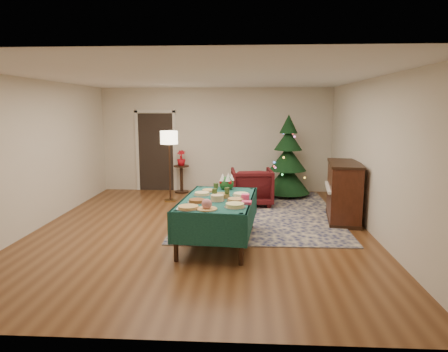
# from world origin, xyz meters

# --- Properties ---
(room_shell) EXTENTS (7.00, 7.00, 7.00)m
(room_shell) POSITION_xyz_m (0.00, 0.00, 1.35)
(room_shell) COLOR #593319
(room_shell) RESTS_ON ground
(doorway) EXTENTS (1.08, 0.04, 2.16)m
(doorway) POSITION_xyz_m (-1.60, 3.48, 1.10)
(doorway) COLOR black
(doorway) RESTS_ON ground
(rug) EXTENTS (3.22, 4.22, 0.02)m
(rug) POSITION_xyz_m (1.04, 1.23, 0.01)
(rug) COLOR #121843
(rug) RESTS_ON ground
(buffet_table) EXTENTS (1.30, 2.02, 0.75)m
(buffet_table) POSITION_xyz_m (0.35, -0.69, 0.60)
(buffet_table) COLOR black
(buffet_table) RESTS_ON ground
(platter_0) EXTENTS (0.34, 0.34, 0.05)m
(platter_0) POSITION_xyz_m (-0.03, -1.40, 0.77)
(platter_0) COLOR silver
(platter_0) RESTS_ON buffet_table
(platter_1) EXTENTS (0.31, 0.31, 0.16)m
(platter_1) POSITION_xyz_m (0.25, -1.44, 0.82)
(platter_1) COLOR silver
(platter_1) RESTS_ON buffet_table
(platter_2) EXTENTS (0.32, 0.32, 0.06)m
(platter_2) POSITION_xyz_m (0.64, -1.28, 0.78)
(platter_2) COLOR silver
(platter_2) RESTS_ON buffet_table
(platter_3) EXTENTS (0.29, 0.29, 0.05)m
(platter_3) POSITION_xyz_m (0.05, -1.00, 0.77)
(platter_3) COLOR silver
(platter_3) RESTS_ON buffet_table
(platter_4) EXTENTS (0.24, 0.24, 0.10)m
(platter_4) POSITION_xyz_m (0.35, -0.90, 0.80)
(platter_4) COLOR silver
(platter_4) RESTS_ON buffet_table
(platter_5) EXTENTS (0.29, 0.29, 0.04)m
(platter_5) POSITION_xyz_m (0.64, -0.87, 0.77)
(platter_5) COLOR silver
(platter_5) RESTS_ON buffet_table
(platter_6) EXTENTS (0.29, 0.29, 0.05)m
(platter_6) POSITION_xyz_m (0.07, -0.48, 0.77)
(platter_6) COLOR silver
(platter_6) RESTS_ON buffet_table
(platter_7) EXTENTS (0.28, 0.28, 0.07)m
(platter_7) POSITION_xyz_m (0.42, -0.65, 0.78)
(platter_7) COLOR silver
(platter_7) RESTS_ON buffet_table
(platter_8) EXTENTS (0.29, 0.29, 0.04)m
(platter_8) POSITION_xyz_m (0.72, -0.46, 0.77)
(platter_8) COLOR silver
(platter_8) RESTS_ON buffet_table
(platter_9) EXTENTS (0.25, 0.25, 0.04)m
(platter_9) POSITION_xyz_m (0.15, -0.20, 0.77)
(platter_9) COLOR silver
(platter_9) RESTS_ON buffet_table
(goblet_0) EXTENTS (0.08, 0.08, 0.17)m
(goblet_0) POSITION_xyz_m (0.29, -0.31, 0.84)
(goblet_0) COLOR #2D471E
(goblet_0) RESTS_ON buffet_table
(goblet_1) EXTENTS (0.08, 0.08, 0.17)m
(goblet_1) POSITION_xyz_m (0.50, -0.69, 0.84)
(goblet_1) COLOR #2D471E
(goblet_1) RESTS_ON buffet_table
(goblet_2) EXTENTS (0.08, 0.08, 0.17)m
(goblet_2) POSITION_xyz_m (0.30, -0.79, 0.84)
(goblet_2) COLOR #2D471E
(goblet_2) RESTS_ON buffet_table
(napkin_stack) EXTENTS (0.16, 0.16, 0.04)m
(napkin_stack) POSITION_xyz_m (0.81, -1.04, 0.77)
(napkin_stack) COLOR #D33A64
(napkin_stack) RESTS_ON buffet_table
(gift_box) EXTENTS (0.13, 0.13, 0.10)m
(gift_box) POSITION_xyz_m (0.79, -0.82, 0.80)
(gift_box) COLOR #F8457F
(gift_box) RESTS_ON buffet_table
(centerpiece) EXTENTS (0.27, 0.27, 0.31)m
(centerpiece) POSITION_xyz_m (0.45, 0.05, 0.88)
(centerpiece) COLOR #1E4C1E
(centerpiece) RESTS_ON buffet_table
(armchair) EXTENTS (0.97, 0.91, 0.92)m
(armchair) POSITION_xyz_m (0.93, 1.95, 0.46)
(armchair) COLOR #440E11
(armchair) RESTS_ON ground
(floor_lamp) EXTENTS (0.40, 0.40, 1.66)m
(floor_lamp) POSITION_xyz_m (-0.99, 2.21, 1.41)
(floor_lamp) COLOR #A57F3F
(floor_lamp) RESTS_ON ground
(side_table) EXTENTS (0.40, 0.40, 0.71)m
(side_table) POSITION_xyz_m (-0.88, 3.20, 0.35)
(side_table) COLOR black
(side_table) RESTS_ON ground
(potted_plant) EXTENTS (0.22, 0.39, 0.22)m
(potted_plant) POSITION_xyz_m (-0.88, 3.20, 0.82)
(potted_plant) COLOR red
(potted_plant) RESTS_ON side_table
(christmas_tree) EXTENTS (1.15, 1.15, 2.03)m
(christmas_tree) POSITION_xyz_m (1.82, 2.90, 0.91)
(christmas_tree) COLOR black
(christmas_tree) RESTS_ON ground
(piano) EXTENTS (0.79, 1.40, 1.15)m
(piano) POSITION_xyz_m (2.70, 0.79, 0.56)
(piano) COLOR black
(piano) RESTS_ON ground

